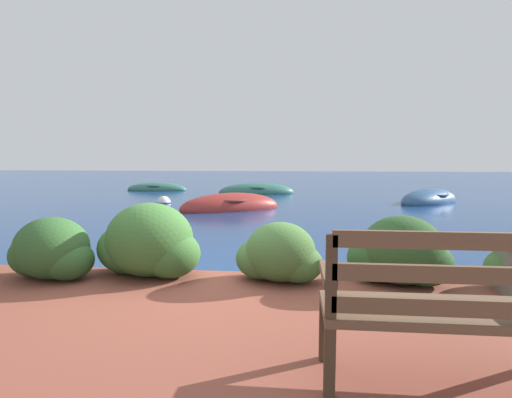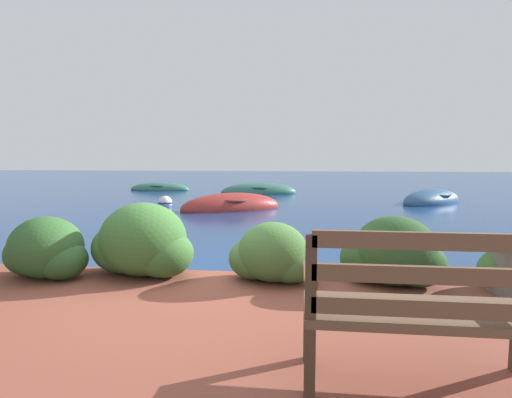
% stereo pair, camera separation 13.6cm
% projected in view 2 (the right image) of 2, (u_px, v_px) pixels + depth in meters
% --- Properties ---
extents(ground_plane, '(80.00, 80.00, 0.00)m').
position_uv_depth(ground_plane, '(208.00, 289.00, 4.62)').
color(ground_plane, navy).
extents(park_bench, '(1.33, 0.48, 0.93)m').
position_uv_depth(park_bench, '(425.00, 306.00, 2.19)').
color(park_bench, '#433123').
rests_on(park_bench, patio_terrace).
extents(hedge_clump_left, '(0.98, 0.71, 0.67)m').
position_uv_depth(hedge_clump_left, '(46.00, 251.00, 4.31)').
color(hedge_clump_left, '#2D5628').
rests_on(hedge_clump_left, patio_terrace).
extents(hedge_clump_centre, '(1.19, 0.86, 0.81)m').
position_uv_depth(hedge_clump_centre, '(142.00, 244.00, 4.40)').
color(hedge_clump_centre, '#38662D').
rests_on(hedge_clump_centre, patio_terrace).
extents(hedge_clump_right, '(0.92, 0.66, 0.63)m').
position_uv_depth(hedge_clump_right, '(272.00, 255.00, 4.19)').
color(hedge_clump_right, '#426B33').
rests_on(hedge_clump_right, patio_terrace).
extents(hedge_clump_far_right, '(1.04, 0.75, 0.71)m').
position_uv_depth(hedge_clump_far_right, '(393.00, 255.00, 4.08)').
color(hedge_clump_far_right, '#284C23').
rests_on(hedge_clump_far_right, patio_terrace).
extents(rowboat_nearest, '(3.16, 2.45, 0.86)m').
position_uv_depth(rowboat_nearest, '(231.00, 207.00, 11.63)').
color(rowboat_nearest, '#9E2D28').
rests_on(rowboat_nearest, ground_plane).
extents(rowboat_mid, '(2.89, 2.89, 0.83)m').
position_uv_depth(rowboat_mid, '(432.00, 201.00, 13.35)').
color(rowboat_mid, '#2D517A').
rests_on(rowboat_mid, ground_plane).
extents(rowboat_far, '(3.34, 1.83, 0.82)m').
position_uv_depth(rowboat_far, '(259.00, 192.00, 16.69)').
color(rowboat_far, '#336B5B').
rests_on(rowboat_far, ground_plane).
extents(rowboat_outer, '(2.78, 1.06, 0.65)m').
position_uv_depth(rowboat_outer, '(160.00, 189.00, 18.49)').
color(rowboat_outer, '#336B5B').
rests_on(rowboat_outer, ground_plane).
extents(mooring_buoy, '(0.49, 0.49, 0.44)m').
position_uv_depth(mooring_buoy, '(165.00, 203.00, 12.74)').
color(mooring_buoy, white).
rests_on(mooring_buoy, ground_plane).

